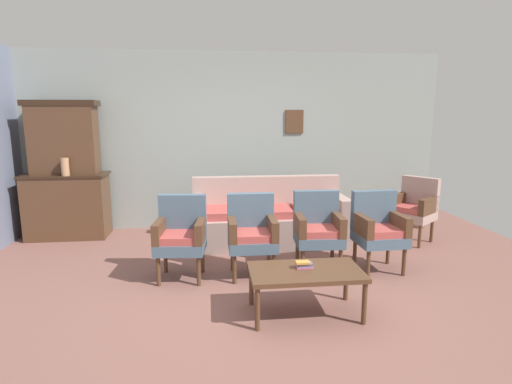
{
  "coord_description": "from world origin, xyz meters",
  "views": [
    {
      "loc": [
        -0.45,
        -3.91,
        1.79
      ],
      "look_at": [
        0.11,
        0.98,
        0.85
      ],
      "focal_mm": 29.27,
      "sensor_mm": 36.0,
      "label": 1
    }
  ],
  "objects_px": {
    "armchair_by_doorway": "(181,233)",
    "armchair_near_couch_end": "(318,227)",
    "side_cabinet": "(68,206)",
    "armchair_near_cabinet": "(378,227)",
    "book_stack_on_table": "(304,265)",
    "vase_on_cabinet": "(65,167)",
    "armchair_row_middle": "(252,231)",
    "wingback_chair_by_fireplace": "(414,206)",
    "floor_vase_by_wall": "(421,203)",
    "coffee_table": "(306,274)",
    "floral_couch": "(269,220)"
  },
  "relations": [
    {
      "from": "armchair_row_middle",
      "to": "armchair_near_cabinet",
      "type": "xyz_separation_m",
      "value": [
        1.45,
        -0.0,
        0.0
      ]
    },
    {
      "from": "armchair_row_middle",
      "to": "armchair_near_cabinet",
      "type": "bearing_deg",
      "value": -0.11
    },
    {
      "from": "vase_on_cabinet",
      "to": "coffee_table",
      "type": "height_order",
      "value": "vase_on_cabinet"
    },
    {
      "from": "side_cabinet",
      "to": "armchair_row_middle",
      "type": "bearing_deg",
      "value": -34.93
    },
    {
      "from": "armchair_row_middle",
      "to": "armchair_near_cabinet",
      "type": "height_order",
      "value": "same"
    },
    {
      "from": "armchair_by_doorway",
      "to": "armchair_near_cabinet",
      "type": "height_order",
      "value": "same"
    },
    {
      "from": "floral_couch",
      "to": "vase_on_cabinet",
      "type": "bearing_deg",
      "value": 171.13
    },
    {
      "from": "vase_on_cabinet",
      "to": "armchair_near_cabinet",
      "type": "xyz_separation_m",
      "value": [
        3.88,
        -1.56,
        -0.55
      ]
    },
    {
      "from": "armchair_by_doorway",
      "to": "armchair_near_couch_end",
      "type": "bearing_deg",
      "value": 2.41
    },
    {
      "from": "vase_on_cabinet",
      "to": "armchair_by_doorway",
      "type": "relative_size",
      "value": 0.27
    },
    {
      "from": "armchair_near_cabinet",
      "to": "wingback_chair_by_fireplace",
      "type": "relative_size",
      "value": 1.0
    },
    {
      "from": "armchair_by_doorway",
      "to": "armchair_row_middle",
      "type": "distance_m",
      "value": 0.77
    },
    {
      "from": "armchair_by_doorway",
      "to": "armchair_near_couch_end",
      "type": "relative_size",
      "value": 1.0
    },
    {
      "from": "floral_couch",
      "to": "coffee_table",
      "type": "height_order",
      "value": "floral_couch"
    },
    {
      "from": "side_cabinet",
      "to": "vase_on_cabinet",
      "type": "relative_size",
      "value": 4.67
    },
    {
      "from": "floor_vase_by_wall",
      "to": "armchair_row_middle",
      "type": "bearing_deg",
      "value": -149.93
    },
    {
      "from": "armchair_by_doorway",
      "to": "wingback_chair_by_fireplace",
      "type": "height_order",
      "value": "same"
    },
    {
      "from": "armchair_by_doorway",
      "to": "coffee_table",
      "type": "bearing_deg",
      "value": -41.03
    },
    {
      "from": "vase_on_cabinet",
      "to": "armchair_by_doorway",
      "type": "bearing_deg",
      "value": -43.09
    },
    {
      "from": "book_stack_on_table",
      "to": "armchair_near_couch_end",
      "type": "bearing_deg",
      "value": 68.73
    },
    {
      "from": "armchair_by_doorway",
      "to": "armchair_near_cabinet",
      "type": "bearing_deg",
      "value": -0.37
    },
    {
      "from": "side_cabinet",
      "to": "armchair_by_doorway",
      "type": "bearing_deg",
      "value": -45.13
    },
    {
      "from": "armchair_row_middle",
      "to": "book_stack_on_table",
      "type": "height_order",
      "value": "armchair_row_middle"
    },
    {
      "from": "armchair_by_doorway",
      "to": "book_stack_on_table",
      "type": "distance_m",
      "value": 1.49
    },
    {
      "from": "side_cabinet",
      "to": "armchair_near_cabinet",
      "type": "height_order",
      "value": "side_cabinet"
    },
    {
      "from": "wingback_chair_by_fireplace",
      "to": "floor_vase_by_wall",
      "type": "bearing_deg",
      "value": 55.82
    },
    {
      "from": "vase_on_cabinet",
      "to": "coffee_table",
      "type": "relative_size",
      "value": 0.25
    },
    {
      "from": "armchair_row_middle",
      "to": "coffee_table",
      "type": "relative_size",
      "value": 0.9
    },
    {
      "from": "armchair_near_couch_end",
      "to": "coffee_table",
      "type": "height_order",
      "value": "armchair_near_couch_end"
    },
    {
      "from": "armchair_row_middle",
      "to": "coffee_table",
      "type": "xyz_separation_m",
      "value": [
        0.38,
        -0.99,
        -0.12
      ]
    },
    {
      "from": "armchair_row_middle",
      "to": "coffee_table",
      "type": "height_order",
      "value": "armchair_row_middle"
    },
    {
      "from": "vase_on_cabinet",
      "to": "armchair_row_middle",
      "type": "distance_m",
      "value": 2.94
    },
    {
      "from": "coffee_table",
      "to": "book_stack_on_table",
      "type": "xyz_separation_m",
      "value": [
        -0.0,
        0.05,
        0.07
      ]
    },
    {
      "from": "wingback_chair_by_fireplace",
      "to": "coffee_table",
      "type": "relative_size",
      "value": 0.9
    },
    {
      "from": "book_stack_on_table",
      "to": "vase_on_cabinet",
      "type": "bearing_deg",
      "value": 138.31
    },
    {
      "from": "armchair_by_doorway",
      "to": "armchair_near_couch_end",
      "type": "height_order",
      "value": "same"
    },
    {
      "from": "vase_on_cabinet",
      "to": "coffee_table",
      "type": "distance_m",
      "value": 3.85
    },
    {
      "from": "book_stack_on_table",
      "to": "floor_vase_by_wall",
      "type": "xyz_separation_m",
      "value": [
        2.47,
        2.58,
        -0.05
      ]
    },
    {
      "from": "armchair_row_middle",
      "to": "wingback_chair_by_fireplace",
      "type": "distance_m",
      "value": 2.58
    },
    {
      "from": "vase_on_cabinet",
      "to": "coffee_table",
      "type": "bearing_deg",
      "value": -42.26
    },
    {
      "from": "wingback_chair_by_fireplace",
      "to": "book_stack_on_table",
      "type": "xyz_separation_m",
      "value": [
        -2.01,
        -1.91,
        -0.05
      ]
    },
    {
      "from": "floral_couch",
      "to": "armchair_near_couch_end",
      "type": "height_order",
      "value": "same"
    },
    {
      "from": "armchair_near_cabinet",
      "to": "side_cabinet",
      "type": "bearing_deg",
      "value": 156.14
    },
    {
      "from": "vase_on_cabinet",
      "to": "armchair_near_couch_end",
      "type": "relative_size",
      "value": 0.27
    },
    {
      "from": "side_cabinet",
      "to": "coffee_table",
      "type": "relative_size",
      "value": 1.16
    },
    {
      "from": "armchair_by_doorway",
      "to": "armchair_row_middle",
      "type": "height_order",
      "value": "same"
    },
    {
      "from": "armchair_by_doorway",
      "to": "armchair_row_middle",
      "type": "relative_size",
      "value": 1.0
    },
    {
      "from": "armchair_by_doorway",
      "to": "floor_vase_by_wall",
      "type": "height_order",
      "value": "armchair_by_doorway"
    },
    {
      "from": "side_cabinet",
      "to": "wingback_chair_by_fireplace",
      "type": "relative_size",
      "value": 1.28
    },
    {
      "from": "floral_couch",
      "to": "armchair_near_cabinet",
      "type": "bearing_deg",
      "value": -45.81
    }
  ]
}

